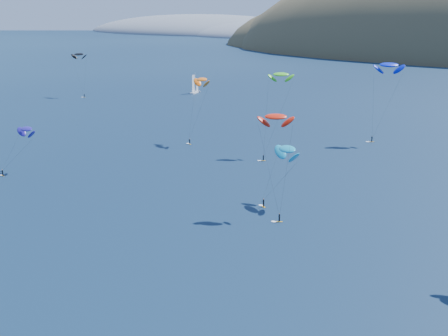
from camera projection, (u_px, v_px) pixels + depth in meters
headland at (218, 35)px, 917.17m from camera, size 460.00×250.00×60.00m
sailboat at (195, 91)px, 304.90m from camera, size 8.47×7.26×10.28m
kitesurfer_1 at (202, 80)px, 194.45m from camera, size 8.23×9.25×21.82m
kitesurfer_3 at (281, 75)px, 178.40m from camera, size 7.70×15.06×25.03m
kitesurfer_4 at (389, 65)px, 193.30m from camera, size 10.01×8.58×26.83m
kitesurfer_5 at (287, 149)px, 135.34m from camera, size 9.21×10.03×14.51m
kitesurfer_9 at (276, 117)px, 127.63m from camera, size 8.91×9.35×22.32m
kitesurfer_10 at (26, 129)px, 163.21m from camera, size 7.59×10.80×12.91m
kitesurfer_12 at (79, 54)px, 291.73m from camera, size 9.62×5.96×21.65m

